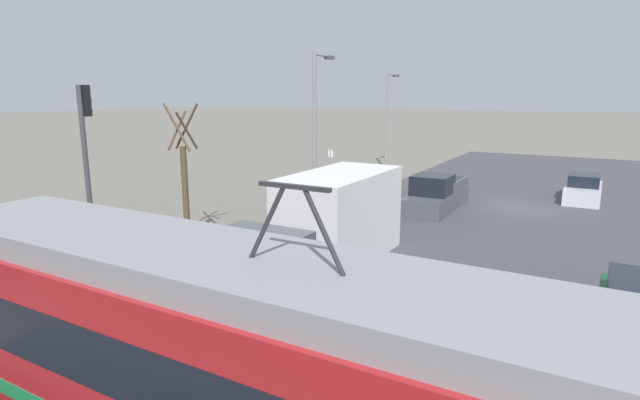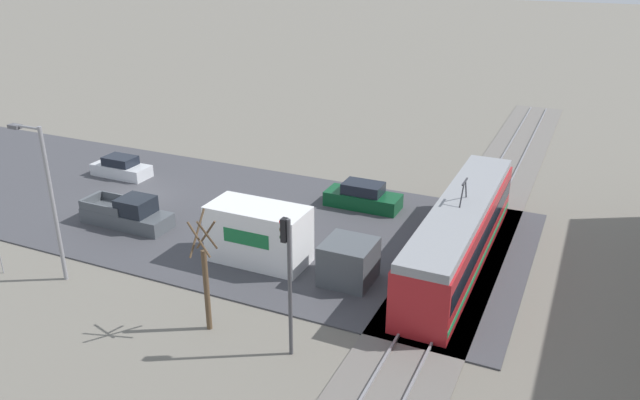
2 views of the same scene
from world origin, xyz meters
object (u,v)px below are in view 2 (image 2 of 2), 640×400
object	(u,v)px
light_rail_tram	(460,233)
sedan_car_0	(363,197)
traffic_light_pole	(288,270)
pickup_truck	(128,214)
street_tree	(206,279)
sedan_car_1	(121,168)
box_truck	(280,240)
street_lamp_near_crossing	(48,194)

from	to	relation	value
light_rail_tram	sedan_car_0	distance (m)	8.55
sedan_car_0	traffic_light_pole	bearing A→B (deg)	-170.08
light_rail_tram	pickup_truck	bearing A→B (deg)	-79.21
pickup_truck	street_tree	world-z (taller)	street_tree
light_rail_tram	sedan_car_1	bearing A→B (deg)	-96.42
box_truck	street_tree	world-z (taller)	street_tree
box_truck	pickup_truck	world-z (taller)	box_truck
street_lamp_near_crossing	light_rail_tram	bearing A→B (deg)	119.18
sedan_car_0	street_tree	bearing A→B (deg)	175.04
sedan_car_1	street_lamp_near_crossing	world-z (taller)	street_lamp_near_crossing
light_rail_tram	sedan_car_1	size ratio (longest dim) A/B	3.63
box_truck	street_lamp_near_crossing	distance (m)	11.22
box_truck	street_lamp_near_crossing	size ratio (longest dim) A/B	1.12
light_rail_tram	traffic_light_pole	size ratio (longest dim) A/B	2.55
pickup_truck	traffic_light_pole	world-z (taller)	traffic_light_pole
sedan_car_0	street_tree	distance (m)	15.22
traffic_light_pole	street_lamp_near_crossing	world-z (taller)	street_lamp_near_crossing
sedan_car_1	pickup_truck	bearing A→B (deg)	-136.29
street_tree	street_lamp_near_crossing	size ratio (longest dim) A/B	0.69
light_rail_tram	street_lamp_near_crossing	size ratio (longest dim) A/B	1.96
sedan_car_1	sedan_car_0	bearing A→B (deg)	-83.71
light_rail_tram	traffic_light_pole	xyz separation A→B (m)	(10.49, -4.42, 2.13)
box_truck	street_tree	distance (m)	6.27
sedan_car_0	street_lamp_near_crossing	distance (m)	18.20
sedan_car_0	sedan_car_1	size ratio (longest dim) A/B	1.11
pickup_truck	traffic_light_pole	bearing A→B (deg)	63.83
sedan_car_1	street_tree	size ratio (longest dim) A/B	0.78
box_truck	sedan_car_1	world-z (taller)	box_truck
box_truck	sedan_car_0	world-z (taller)	box_truck
light_rail_tram	box_truck	world-z (taller)	light_rail_tram
sedan_car_0	traffic_light_pole	distance (m)	15.73
street_tree	street_lamp_near_crossing	world-z (taller)	street_lamp_near_crossing
street_tree	sedan_car_0	bearing A→B (deg)	175.04
box_truck	sedan_car_0	distance (m)	8.97
traffic_light_pole	street_lamp_near_crossing	bearing A→B (deg)	-93.23
sedan_car_0	traffic_light_pole	world-z (taller)	traffic_light_pole
pickup_truck	traffic_light_pole	xyz separation A→B (m)	(6.95, 14.14, 3.07)
pickup_truck	street_lamp_near_crossing	distance (m)	7.35
street_tree	street_lamp_near_crossing	xyz separation A→B (m)	(-0.61, -9.08, 2.07)
pickup_truck	sedan_car_0	world-z (taller)	pickup_truck
traffic_light_pole	street_lamp_near_crossing	distance (m)	13.09
light_rail_tram	pickup_truck	size ratio (longest dim) A/B	2.78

